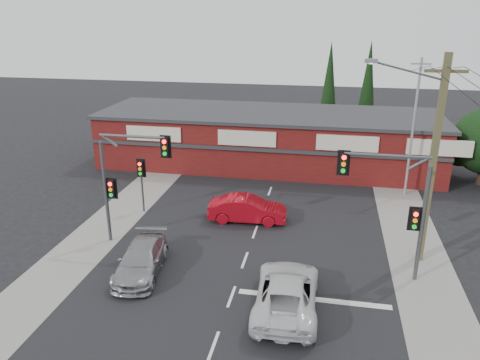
% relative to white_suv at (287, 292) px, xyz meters
% --- Properties ---
extents(ground, '(120.00, 120.00, 0.00)m').
position_rel_white_suv_xyz_m(ground, '(-2.40, 2.31, -0.76)').
color(ground, black).
rests_on(ground, ground).
extents(road_strip, '(14.00, 70.00, 0.01)m').
position_rel_white_suv_xyz_m(road_strip, '(-2.40, 7.31, -0.75)').
color(road_strip, black).
rests_on(road_strip, ground).
extents(verge_left, '(3.00, 70.00, 0.02)m').
position_rel_white_suv_xyz_m(verge_left, '(-10.90, 7.31, -0.75)').
color(verge_left, gray).
rests_on(verge_left, ground).
extents(verge_right, '(3.00, 70.00, 0.02)m').
position_rel_white_suv_xyz_m(verge_right, '(6.10, 7.31, -0.75)').
color(verge_right, gray).
rests_on(verge_right, ground).
extents(stop_line, '(6.50, 0.35, 0.01)m').
position_rel_white_suv_xyz_m(stop_line, '(1.10, 0.81, -0.74)').
color(stop_line, silver).
rests_on(stop_line, ground).
extents(white_suv, '(2.68, 5.53, 1.52)m').
position_rel_white_suv_xyz_m(white_suv, '(0.00, 0.00, 0.00)').
color(white_suv, silver).
rests_on(white_suv, ground).
extents(silver_suv, '(2.51, 4.90, 1.36)m').
position_rel_white_suv_xyz_m(silver_suv, '(-6.96, 1.51, -0.08)').
color(silver_suv, gray).
rests_on(silver_suv, ground).
extents(red_sedan, '(4.61, 1.84, 1.49)m').
position_rel_white_suv_xyz_m(red_sedan, '(-3.08, 8.16, -0.01)').
color(red_sedan, '#A40A15').
rests_on(red_sedan, ground).
extents(lane_dashes, '(0.12, 33.67, 0.01)m').
position_rel_white_suv_xyz_m(lane_dashes, '(-2.40, 0.34, -0.74)').
color(lane_dashes, silver).
rests_on(lane_dashes, ground).
extents(shop_building, '(27.30, 8.40, 4.22)m').
position_rel_white_suv_xyz_m(shop_building, '(-3.39, 19.30, 1.37)').
color(shop_building, '#521010').
rests_on(shop_building, ground).
extents(conifer_near, '(1.80, 1.80, 9.25)m').
position_rel_white_suv_xyz_m(conifer_near, '(1.10, 26.31, 4.72)').
color(conifer_near, '#2D2116').
rests_on(conifer_near, ground).
extents(conifer_far, '(1.80, 1.80, 9.25)m').
position_rel_white_suv_xyz_m(conifer_far, '(4.60, 28.31, 4.72)').
color(conifer_far, '#2D2116').
rests_on(conifer_far, ground).
extents(traffic_mast_left, '(3.77, 0.27, 5.97)m').
position_rel_white_suv_xyz_m(traffic_mast_left, '(-8.83, 4.32, 3.17)').
color(traffic_mast_left, '#47494C').
rests_on(traffic_mast_left, ground).
extents(traffic_mast_right, '(3.96, 0.27, 5.97)m').
position_rel_white_suv_xyz_m(traffic_mast_right, '(4.46, 3.32, 3.19)').
color(traffic_mast_right, '#47494C').
rests_on(traffic_mast_right, ground).
extents(pedestal_signal, '(0.55, 0.27, 3.38)m').
position_rel_white_suv_xyz_m(pedestal_signal, '(-9.60, 8.32, 1.65)').
color(pedestal_signal, '#47494C').
rests_on(pedestal_signal, ground).
extents(utility_pole, '(4.38, 0.59, 10.00)m').
position_rel_white_suv_xyz_m(utility_pole, '(5.96, 5.30, 4.64)').
color(utility_pole, brown).
rests_on(utility_pole, ground).
extents(steel_pole, '(1.20, 0.16, 9.00)m').
position_rel_white_suv_xyz_m(steel_pole, '(6.60, 14.31, 3.94)').
color(steel_pole, gray).
rests_on(steel_pole, ground).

